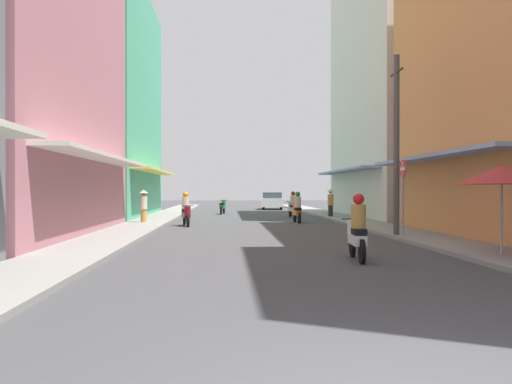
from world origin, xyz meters
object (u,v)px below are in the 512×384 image
street_sign_no_entry (403,188)px  vendor_umbrella (502,175)px  pedestrian_midway (331,202)px  motorbike_silver (292,206)px  motorbike_orange (297,209)px  parked_car (272,201)px  utility_pole (396,144)px  motorbike_white (357,231)px  motorbike_maroon (186,211)px  pedestrian_far (144,205)px  motorbike_green (223,207)px

street_sign_no_entry → vendor_umbrella: bearing=-80.1°
pedestrian_midway → motorbike_silver: bearing=158.9°
motorbike_orange → parked_car: (0.40, 18.56, 0.04)m
parked_car → utility_pole: (1.85, -27.21, 2.49)m
utility_pole → motorbike_white: bearing=-116.5°
utility_pole → street_sign_no_entry: size_ratio=2.38×
motorbike_maroon → street_sign_no_entry: bearing=-44.7°
motorbike_maroon → motorbike_orange: same height
pedestrian_midway → pedestrian_far: size_ratio=1.04×
motorbike_green → motorbike_maroon: 12.07m
motorbike_maroon → vendor_umbrella: bearing=-55.3°
vendor_umbrella → motorbike_green: bearing=105.7°
motorbike_green → street_sign_no_entry: street_sign_no_entry is taller
motorbike_white → motorbike_green: bearing=97.8°
pedestrian_midway → pedestrian_far: 11.17m
motorbike_orange → street_sign_no_entry: (2.15, -9.60, 1.01)m
motorbike_silver → motorbike_green: size_ratio=1.01×
motorbike_silver → pedestrian_far: 9.75m
pedestrian_midway → vendor_umbrella: (0.46, -18.17, 1.05)m
motorbike_white → utility_pole: size_ratio=0.29×
parked_car → vendor_umbrella: vendor_umbrella is taller
motorbike_silver → pedestrian_far: (-7.91, -5.70, 0.24)m
pedestrian_midway → street_sign_no_entry: 13.57m
motorbike_green → motorbike_white: bearing=-82.2°
motorbike_green → pedestrian_midway: bearing=-43.2°
utility_pole → street_sign_no_entry: bearing=-96.0°
parked_car → utility_pole: utility_pole is taller
parked_car → vendor_umbrella: (2.57, -32.79, 1.28)m
motorbike_white → motorbike_orange: bearing=87.9°
utility_pole → motorbike_maroon: bearing=139.5°
motorbike_white → pedestrian_far: 15.03m
motorbike_orange → street_sign_no_entry: street_sign_no_entry is taller
motorbike_white → vendor_umbrella: 3.73m
motorbike_silver → utility_pole: 13.78m
motorbike_silver → vendor_umbrella: vendor_umbrella is taller
motorbike_white → parked_car: (0.93, 32.78, 0.04)m
parked_car → pedestrian_midway: bearing=-81.8°
pedestrian_far → motorbike_white: bearing=-62.2°
vendor_umbrella → parked_car: bearing=94.5°
motorbike_green → parked_car: 9.66m
motorbike_maroon → pedestrian_far: pedestrian_far is taller
street_sign_no_entry → utility_pole: bearing=84.0°
motorbike_silver → pedestrian_midway: (2.14, -0.82, 0.27)m
motorbike_green → motorbike_white: 24.32m
motorbike_white → motorbike_silver: bearing=87.3°
motorbike_white → pedestrian_midway: bearing=80.5°
motorbike_green → motorbike_white: (3.28, -24.10, 0.20)m
motorbike_orange → pedestrian_far: size_ratio=1.09×
motorbike_maroon → parked_car: (5.83, 20.64, 0.04)m
motorbike_silver → motorbike_white: same height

